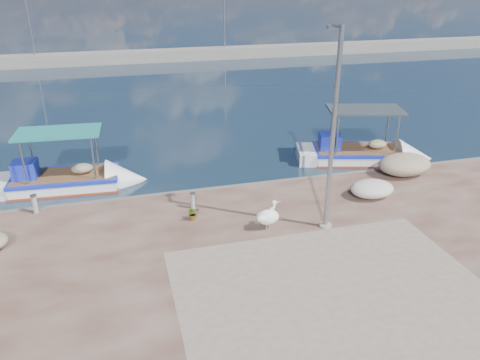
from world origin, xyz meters
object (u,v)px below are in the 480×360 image
boat_left (65,182)px  pelican (268,216)px  lamp_post (332,140)px  bollard_near (193,200)px  boat_right (359,156)px

boat_left → pelican: boat_left is taller
lamp_post → pelican: bearing=170.0°
boat_left → bollard_near: bearing=-37.7°
boat_left → bollard_near: boat_left is taller
boat_left → bollard_near: (5.11, -4.51, 0.62)m
boat_left → lamp_post: 12.40m
pelican → lamp_post: bearing=-34.1°
pelican → lamp_post: 3.49m
boat_right → lamp_post: 9.10m
boat_left → pelican: (7.44, -6.80, 0.75)m
pelican → boat_left: bearing=113.5°
boat_left → boat_right: boat_right is taller
lamp_post → bollard_near: 5.90m
bollard_near → pelican: bearing=-44.6°
boat_left → lamp_post: (9.49, -7.16, 3.56)m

